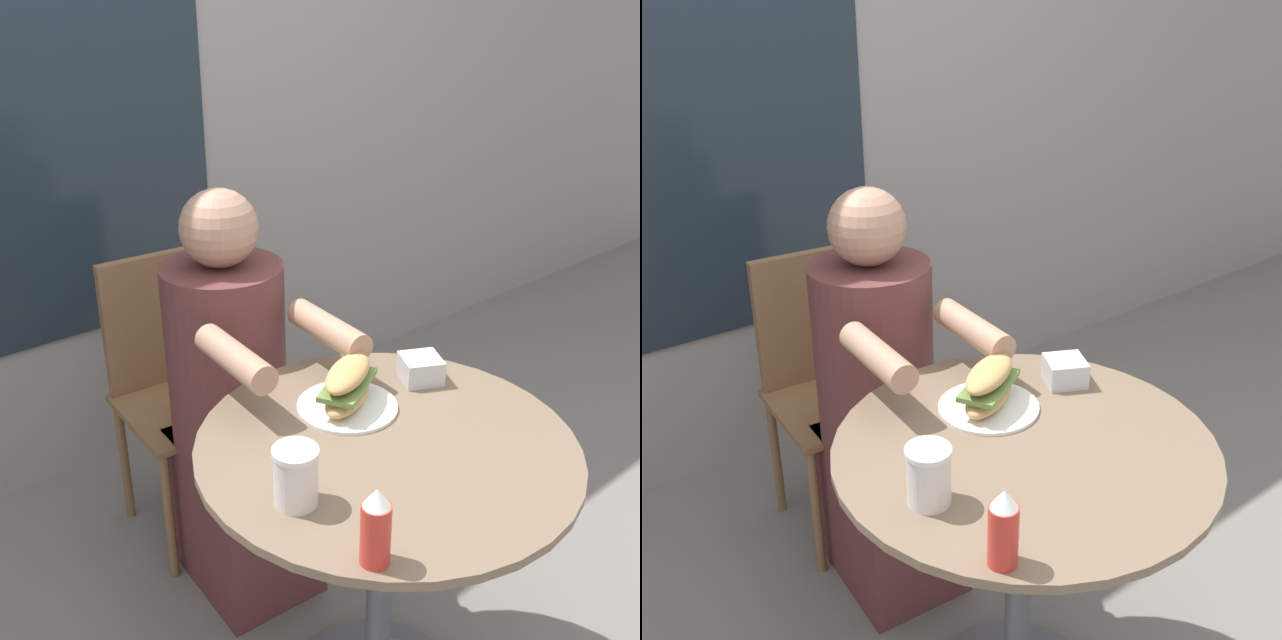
{
  "view_description": "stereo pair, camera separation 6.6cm",
  "coord_description": "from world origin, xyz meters",
  "views": [
    {
      "loc": [
        -0.94,
        -0.9,
        1.62
      ],
      "look_at": [
        0.0,
        0.21,
        0.94
      ],
      "focal_mm": 42.0,
      "sensor_mm": 36.0,
      "label": 1
    },
    {
      "loc": [
        -0.89,
        -0.94,
        1.62
      ],
      "look_at": [
        0.0,
        0.21,
        0.94
      ],
      "focal_mm": 42.0,
      "sensor_mm": 36.0,
      "label": 2
    }
  ],
  "objects": [
    {
      "name": "condiment_bottle",
      "position": [
        -0.26,
        -0.23,
        0.81
      ],
      "size": [
        0.05,
        0.05,
        0.15
      ],
      "color": "red",
      "rests_on": "cafe_table"
    },
    {
      "name": "seated_diner",
      "position": [
        0.0,
        0.57,
        0.5
      ],
      "size": [
        0.36,
        0.58,
        1.15
      ],
      "rotation": [
        0.0,
        0.0,
        3.06
      ],
      "color": "brown",
      "rests_on": "ground_plane"
    },
    {
      "name": "storefront_wall",
      "position": [
        -0.0,
        1.41,
        1.4
      ],
      "size": [
        8.0,
        0.09,
        2.8
      ],
      "color": "gray",
      "rests_on": "ground_plane"
    },
    {
      "name": "drink_cup",
      "position": [
        -0.26,
        -0.03,
        0.8
      ],
      "size": [
        0.09,
        0.09,
        0.12
      ],
      "color": "silver",
      "rests_on": "cafe_table"
    },
    {
      "name": "napkin_box",
      "position": [
        0.24,
        0.13,
        0.77
      ],
      "size": [
        0.12,
        0.12,
        0.06
      ],
      "rotation": [
        0.0,
        0.0,
        -0.47
      ],
      "color": "silver",
      "rests_on": "cafe_table"
    },
    {
      "name": "sandwich_on_plate",
      "position": [
        0.03,
        0.15,
        0.79
      ],
      "size": [
        0.22,
        0.22,
        0.11
      ],
      "rotation": [
        0.0,
        0.0,
        0.5
      ],
      "color": "white",
      "rests_on": "cafe_table"
    },
    {
      "name": "diner_chair",
      "position": [
        0.01,
        0.92,
        0.52
      ],
      "size": [
        0.41,
        0.41,
        0.87
      ],
      "rotation": [
        0.0,
        0.0,
        3.06
      ],
      "color": "brown",
      "rests_on": "ground_plane"
    },
    {
      "name": "cafe_table",
      "position": [
        0.0,
        0.0,
        0.55
      ],
      "size": [
        0.79,
        0.79,
        0.74
      ],
      "color": "brown",
      "rests_on": "ground_plane"
    }
  ]
}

